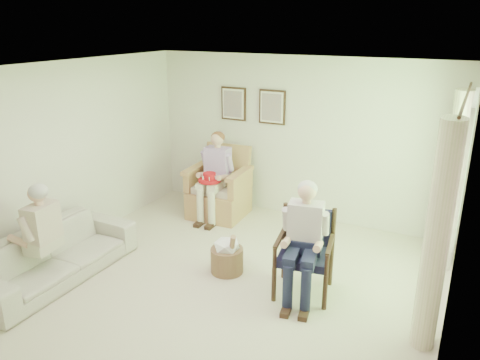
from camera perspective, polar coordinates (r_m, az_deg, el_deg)
The scene contains 18 objects.
floor at distance 5.75m, azimuth -3.35°, elevation -13.70°, with size 5.50×5.50×0.00m, color beige.
back_wall at distance 7.56m, azimuth 7.10°, elevation 5.00°, with size 5.00×0.04×2.60m, color silver.
left_wall at distance 6.74m, azimuth -22.24°, elevation 2.02°, with size 0.04×5.50×2.60m, color silver.
right_wall at distance 4.52m, azimuth 24.98°, elevation -6.34°, with size 0.04×5.50×2.60m, color silver.
ceiling at distance 4.87m, azimuth -3.94°, elevation 13.04°, with size 5.00×5.50×0.02m, color white.
window at distance 5.56m, azimuth 25.74°, elevation 1.23°, with size 0.13×2.50×1.63m.
curtain_left at distance 4.79m, azimuth 22.86°, elevation -6.64°, with size 0.34×0.34×2.30m, color beige.
curtain_right at distance 6.62m, azimuth 24.46°, elevation 0.08°, with size 0.34×0.34×2.30m, color beige.
framed_print_left at distance 7.88m, azimuth -0.81°, elevation 9.28°, with size 0.45×0.05×0.55m.
framed_print_right at distance 7.59m, azimuth 3.92°, elevation 8.86°, with size 0.45×0.05×0.55m.
wicker_armchair at distance 7.77m, azimuth -2.45°, elevation -1.72°, with size 0.89×0.89×1.14m.
wood_armchair at distance 5.63m, azimuth 8.15°, elevation -8.31°, with size 0.64×0.60×0.98m.
sofa at distance 6.36m, azimuth -21.62°, elevation -8.48°, with size 0.84×2.15×0.63m, color beige.
person_wicker at distance 7.50m, azimuth -3.07°, elevation 1.27°, with size 0.40×0.63×1.40m.
person_dark at distance 5.37m, azimuth 7.69°, elevation -6.47°, with size 0.40×0.63×1.37m.
person_sofa at distance 6.07m, azimuth -23.50°, elevation -5.67°, with size 0.42×0.62×1.28m.
red_hat at distance 7.35m, azimuth -3.75°, elevation 0.19°, with size 0.35×0.35×0.14m.
hatbox at distance 6.08m, azimuth -1.59°, elevation -9.10°, with size 0.53×0.53×0.62m.
Camera 1 is at (2.50, -4.15, 3.09)m, focal length 35.00 mm.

